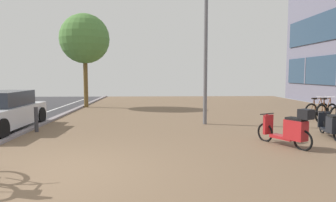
# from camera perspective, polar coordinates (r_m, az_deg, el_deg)

# --- Properties ---
(ground) EXTENTS (21.00, 40.00, 0.13)m
(ground) POSITION_cam_1_polar(r_m,az_deg,el_deg) (5.85, -6.08, -13.65)
(ground) COLOR #2A282D
(bicycle_rack_05) EXTENTS (1.29, 0.67, 1.02)m
(bicycle_rack_05) POSITION_cam_1_polar(r_m,az_deg,el_deg) (13.39, 27.87, -1.95)
(bicycle_rack_05) COLOR black
(bicycle_rack_05) RESTS_ON ground
(bicycle_rack_06) EXTENTS (1.29, 0.54, 0.96)m
(bicycle_rack_06) POSITION_cam_1_polar(r_m,az_deg,el_deg) (14.07, 26.42, -1.66)
(bicycle_rack_06) COLOR black
(bicycle_rack_06) RESTS_ON ground
(scooter_near) EXTENTS (0.65, 1.65, 0.73)m
(scooter_near) POSITION_cam_1_polar(r_m,az_deg,el_deg) (10.00, 28.61, -4.06)
(scooter_near) COLOR black
(scooter_near) RESTS_ON ground
(scooter_mid) EXTENTS (0.98, 1.54, 1.04)m
(scooter_mid) POSITION_cam_1_polar(r_m,az_deg,el_deg) (8.27, 22.19, -4.96)
(scooter_mid) COLOR black
(scooter_mid) RESTS_ON ground
(lamp_post) EXTENTS (0.20, 0.52, 6.38)m
(lamp_post) POSITION_cam_1_polar(r_m,az_deg,el_deg) (11.33, 7.20, 13.45)
(lamp_post) COLOR slate
(lamp_post) RESTS_ON ground
(street_tree) EXTENTS (2.76, 2.76, 5.23)m
(street_tree) POSITION_cam_1_polar(r_m,az_deg,el_deg) (17.72, -15.55, 11.28)
(street_tree) COLOR brown
(street_tree) RESTS_ON ground
(bollard_far) EXTENTS (0.12, 0.12, 0.81)m
(bollard_far) POSITION_cam_1_polar(r_m,az_deg,el_deg) (10.59, -23.75, -3.22)
(bollard_far) COLOR #38383D
(bollard_far) RESTS_ON ground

